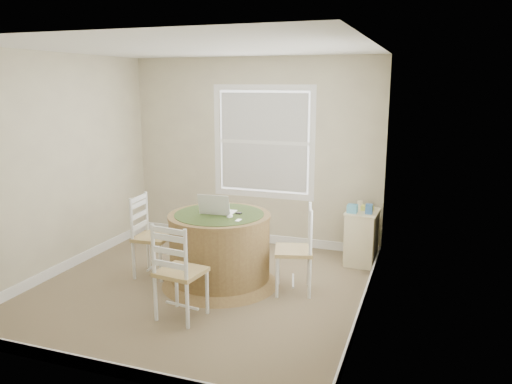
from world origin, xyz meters
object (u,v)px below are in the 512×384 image
(round_table, at_px, (220,246))
(chair_near, at_px, (181,271))
(laptop, at_px, (218,210))
(corner_chest, at_px, (361,237))
(chair_right, at_px, (294,250))
(chair_left, at_px, (153,237))

(round_table, distance_m, chair_near, 0.90)
(laptop, xyz_separation_m, corner_chest, (1.45, 1.20, -0.51))
(chair_near, xyz_separation_m, chair_right, (0.86, 0.96, 0.00))
(chair_right, distance_m, laptop, 0.95)
(chair_near, bearing_deg, chair_left, -39.71)
(corner_chest, bearing_deg, chair_near, -121.94)
(chair_near, relative_size, chair_right, 1.00)
(round_table, bearing_deg, chair_near, -88.66)
(chair_right, height_order, corner_chest, chair_right)
(chair_left, xyz_separation_m, corner_chest, (2.27, 1.23, -0.13))
(chair_near, relative_size, laptop, 2.52)
(round_table, distance_m, laptop, 0.41)
(chair_left, bearing_deg, corner_chest, -65.41)
(round_table, bearing_deg, laptop, 147.50)
(corner_chest, bearing_deg, chair_right, -114.39)
(chair_near, distance_m, laptop, 0.99)
(round_table, bearing_deg, chair_right, 7.24)
(chair_near, height_order, laptop, laptop)
(chair_left, distance_m, chair_near, 1.20)
(chair_near, height_order, corner_chest, chair_near)
(chair_left, height_order, corner_chest, chair_left)
(laptop, height_order, corner_chest, laptop)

